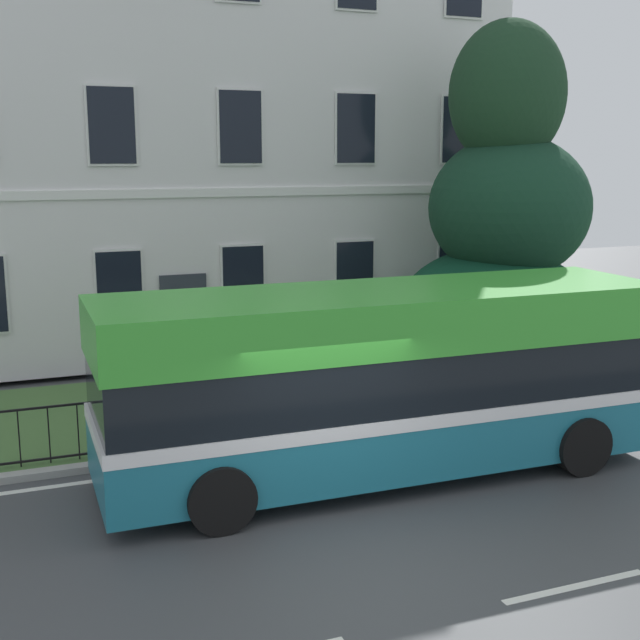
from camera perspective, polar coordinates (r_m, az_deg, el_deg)
ground_plane at (r=11.99m, az=0.84°, el=-13.70°), size 60.00×56.00×0.18m
georgian_townhouse at (r=24.79m, az=-12.58°, el=16.00°), size 17.90×10.97×14.08m
iron_verge_railing at (r=14.75m, az=-4.72°, el=-6.21°), size 16.94×0.04×0.97m
evergreen_tree at (r=19.94m, az=12.37°, el=5.07°), size 4.66×4.66×8.42m
single_decker_bus at (r=13.16m, az=4.48°, el=-4.02°), size 9.08×2.76×3.00m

